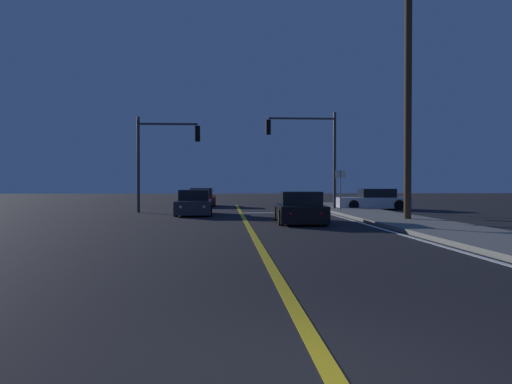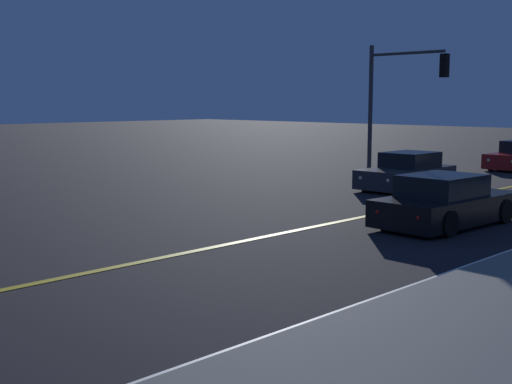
% 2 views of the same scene
% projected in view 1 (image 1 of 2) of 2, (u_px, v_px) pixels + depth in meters
% --- Properties ---
extents(sidewalk_right, '(3.20, 45.67, 0.15)m').
position_uv_depth(sidewalk_right, '(444.00, 229.00, 17.09)').
color(sidewalk_right, slate).
rests_on(sidewalk_right, ground).
extents(lane_line_center, '(0.20, 43.14, 0.01)m').
position_uv_depth(lane_line_center, '(252.00, 233.00, 16.67)').
color(lane_line_center, gold).
rests_on(lane_line_center, ground).
extents(lane_line_edge_right, '(0.16, 43.14, 0.01)m').
position_uv_depth(lane_line_edge_right, '(392.00, 232.00, 16.98)').
color(lane_line_edge_right, white).
rests_on(lane_line_edge_right, ground).
extents(stop_bar, '(5.09, 0.50, 0.01)m').
position_uv_depth(stop_bar, '(286.00, 213.00, 27.99)').
color(stop_bar, white).
rests_on(stop_bar, ground).
extents(car_distant_tail_black, '(2.12, 4.47, 1.34)m').
position_uv_depth(car_distant_tail_black, '(300.00, 209.00, 20.84)').
color(car_distant_tail_black, black).
rests_on(car_distant_tail_black, ground).
extents(car_side_waiting_white, '(4.73, 2.03, 1.34)m').
position_uv_depth(car_side_waiting_white, '(374.00, 200.00, 31.87)').
color(car_side_waiting_white, silver).
rests_on(car_side_waiting_white, ground).
extents(car_following_oncoming_charcoal, '(2.00, 4.29, 1.34)m').
position_uv_depth(car_following_oncoming_charcoal, '(194.00, 204.00, 26.27)').
color(car_following_oncoming_charcoal, '#2D2D33').
rests_on(car_following_oncoming_charcoal, ground).
extents(car_parked_curb_red, '(2.02, 4.31, 1.34)m').
position_uv_depth(car_parked_curb_red, '(202.00, 198.00, 36.29)').
color(car_parked_curb_red, maroon).
rests_on(car_parked_curb_red, ground).
extents(traffic_signal_near_right, '(4.35, 0.28, 6.08)m').
position_uv_depth(traffic_signal_near_right, '(310.00, 145.00, 30.34)').
color(traffic_signal_near_right, '#38383D').
rests_on(traffic_signal_near_right, ground).
extents(traffic_signal_far_left, '(3.63, 0.28, 5.52)m').
position_uv_depth(traffic_signal_far_left, '(161.00, 149.00, 28.37)').
color(traffic_signal_far_left, '#38383D').
rests_on(traffic_signal_far_left, ground).
extents(utility_pole_right, '(1.47, 0.31, 11.39)m').
position_uv_depth(utility_pole_right, '(408.00, 87.00, 21.20)').
color(utility_pole_right, '#42301E').
rests_on(utility_pole_right, ground).
extents(street_sign_corner, '(0.56, 0.10, 2.45)m').
position_uv_depth(street_sign_corner, '(340.00, 184.00, 27.66)').
color(street_sign_corner, slate).
rests_on(street_sign_corner, ground).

